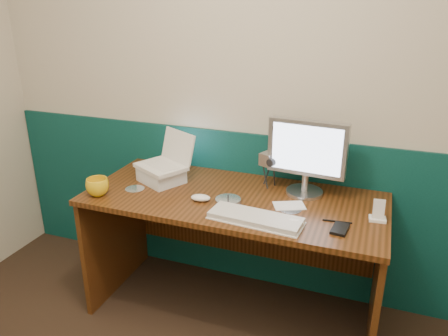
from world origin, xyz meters
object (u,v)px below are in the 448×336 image
at_px(mug, 98,187).
at_px(camcorder, 269,169).
at_px(laptop, 160,150).
at_px(keyboard, 255,219).
at_px(monitor, 307,158).
at_px(desk, 233,256).

relative_size(mug, camcorder, 0.59).
bearing_deg(camcorder, laptop, -143.60).
distance_m(keyboard, mug, 0.89).
relative_size(monitor, camcorder, 2.01).
bearing_deg(laptop, mug, -101.50).
bearing_deg(camcorder, desk, -102.17).
relative_size(monitor, keyboard, 0.93).
bearing_deg(laptop, desk, 21.72).
distance_m(desk, laptop, 0.73).
height_order(monitor, camcorder, monitor).
xyz_separation_m(desk, camcorder, (0.14, 0.21, 0.48)).
bearing_deg(camcorder, mug, -130.29).
bearing_deg(keyboard, mug, -174.68).
bearing_deg(mug, keyboard, 0.53).
xyz_separation_m(desk, mug, (-0.70, -0.23, 0.42)).
xyz_separation_m(desk, monitor, (0.35, 0.17, 0.58)).
relative_size(desk, keyboard, 3.59).
height_order(desk, mug, mug).
bearing_deg(desk, laptop, 173.77).
distance_m(keyboard, camcorder, 0.44).
relative_size(desk, monitor, 3.84).
xyz_separation_m(laptop, monitor, (0.81, 0.12, 0.01)).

